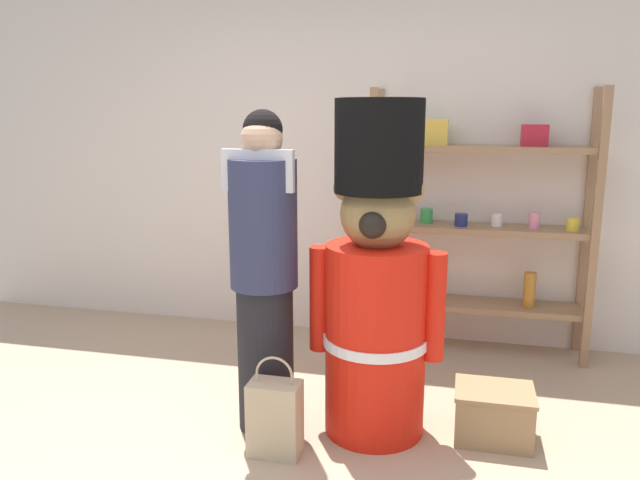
# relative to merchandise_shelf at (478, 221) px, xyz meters

# --- Properties ---
(back_wall) EXTENTS (6.40, 0.12, 2.60)m
(back_wall) POSITION_rel_merchandise_shelf_xyz_m (-0.81, 0.22, 0.40)
(back_wall) COLOR silver
(back_wall) RESTS_ON ground_plane
(merchandise_shelf) EXTENTS (1.44, 0.35, 1.77)m
(merchandise_shelf) POSITION_rel_merchandise_shelf_xyz_m (0.00, 0.00, 0.00)
(merchandise_shelf) COLOR #93704C
(merchandise_shelf) RESTS_ON ground_plane
(teddy_bear_guard) EXTENTS (0.68, 0.53, 1.68)m
(teddy_bear_guard) POSITION_rel_merchandise_shelf_xyz_m (-0.50, -1.25, -0.13)
(teddy_bear_guard) COLOR red
(teddy_bear_guard) RESTS_ON ground_plane
(person_shopper) EXTENTS (0.35, 0.34, 1.63)m
(person_shopper) POSITION_rel_merchandise_shelf_xyz_m (-1.05, -1.34, -0.06)
(person_shopper) COLOR black
(person_shopper) RESTS_ON ground_plane
(shopping_bag) EXTENTS (0.25, 0.15, 0.50)m
(shopping_bag) POSITION_rel_merchandise_shelf_xyz_m (-0.93, -1.59, -0.71)
(shopping_bag) COLOR #C1AD89
(shopping_bag) RESTS_ON ground_plane
(display_crate) EXTENTS (0.39, 0.31, 0.26)m
(display_crate) POSITION_rel_merchandise_shelf_xyz_m (0.10, -1.20, -0.77)
(display_crate) COLOR #9E7A51
(display_crate) RESTS_ON ground_plane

